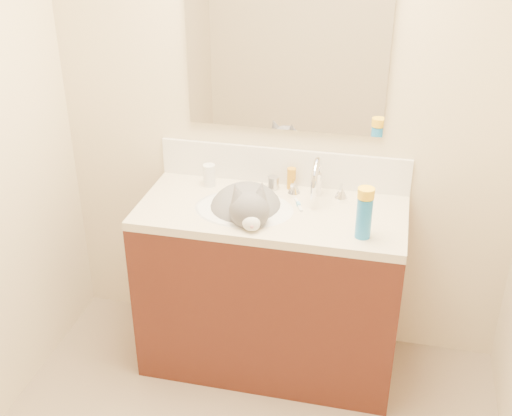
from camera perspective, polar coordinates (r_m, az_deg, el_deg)
The scene contains 16 objects.
room_shell at distance 1.74m, azimuth -4.93°, elevation 3.55°, with size 2.24×2.54×2.52m.
vanity_cabinet at distance 3.10m, azimuth 1.30°, elevation -7.38°, with size 1.20×0.55×0.82m, color #451B12.
counter_slab at distance 2.88m, azimuth 1.39°, elevation -0.38°, with size 1.20×0.55×0.04m, color beige.
basin at distance 2.90m, azimuth -1.07°, elevation -1.27°, with size 0.45×0.36×0.14m, color white.
faucet at distance 2.92m, azimuth 5.42°, elevation 2.32°, with size 0.28×0.20×0.21m.
cat at distance 2.88m, azimuth -0.81°, elevation -0.30°, with size 0.46×0.50×0.35m.
backsplash at distance 3.06m, azimuth 2.42°, elevation 3.72°, with size 1.20×0.02×0.18m, color silver.
mirror at distance 2.87m, azimuth 2.66°, elevation 14.53°, with size 0.90×0.02×0.80m, color white.
pill_bottle at distance 3.06m, azimuth -4.18°, elevation 2.93°, with size 0.06×0.06×0.11m, color silver.
pill_label at distance 3.07m, azimuth -4.17°, elevation 2.76°, with size 0.06×0.06×0.04m, color orange.
silver_jar at distance 3.03m, azimuth 1.54°, elevation 2.26°, with size 0.05×0.05×0.06m, color #B7B7BC.
amber_bottle at distance 3.03m, azimuth 3.17°, elevation 2.64°, with size 0.04×0.04×0.10m, color orange.
toothbrush at distance 2.89m, azimuth 3.79°, elevation 0.29°, with size 0.01×0.12×0.01m, color silver.
toothbrush_head at distance 2.89m, azimuth 3.79°, elevation 0.35°, with size 0.01×0.03×0.01m, color #6DBBE7.
spray_can at distance 2.64m, azimuth 9.57°, elevation -0.87°, with size 0.06×0.06×0.18m, color blue.
spray_cap at distance 2.59m, azimuth 9.76°, elevation 1.31°, with size 0.07×0.07×0.04m, color yellow.
Camera 1 is at (0.50, -1.51, 2.20)m, focal length 45.00 mm.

